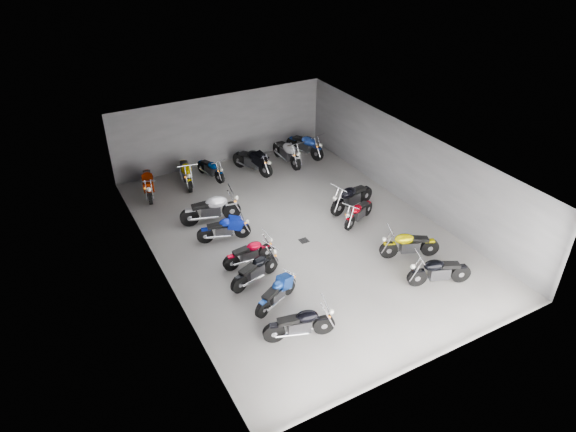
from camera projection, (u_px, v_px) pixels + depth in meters
name	position (u px, v px, depth m)	size (l,w,h in m)	color
ground	(297.00, 234.00, 18.85)	(14.00, 14.00, 0.00)	gray
wall_back	(222.00, 129.00, 23.23)	(10.00, 0.10, 3.20)	slate
wall_left	(158.00, 234.00, 15.97)	(0.10, 14.00, 3.20)	slate
wall_right	(409.00, 166.00, 20.04)	(0.10, 14.00, 3.20)	slate
ceiling	(298.00, 154.00, 17.15)	(10.00, 14.00, 0.04)	black
drain_grate	(304.00, 241.00, 18.47)	(0.32, 0.32, 0.01)	black
motorcycle_left_a	(300.00, 324.00, 14.17)	(2.01, 0.70, 0.90)	black
motorcycle_left_b	(277.00, 293.00, 15.36)	(1.73, 0.88, 0.81)	black
motorcycle_left_c	(256.00, 269.00, 16.28)	(1.91, 0.71, 0.86)	black
motorcycle_left_d	(250.00, 253.00, 17.08)	(1.87, 0.36, 0.82)	black
motorcycle_left_e	(224.00, 229.00, 18.29)	(1.92, 0.61, 0.86)	black
motorcycle_left_f	(211.00, 209.00, 19.28)	(2.31, 0.61, 1.02)	black
motorcycle_right_a	(439.00, 271.00, 16.17)	(2.01, 0.86, 0.92)	black
motorcycle_right_b	(409.00, 244.00, 17.41)	(1.96, 0.93, 0.91)	black
motorcycle_right_d	(358.00, 212.00, 19.30)	(1.76, 0.88, 0.82)	black
motorcycle_right_e	(351.00, 197.00, 20.10)	(2.21, 0.65, 0.98)	black
motorcycle_back_a	(148.00, 183.00, 21.06)	(0.67, 2.27, 1.01)	black
motorcycle_back_b	(186.00, 172.00, 21.89)	(0.60, 2.25, 1.00)	black
motorcycle_back_c	(211.00, 169.00, 22.38)	(0.60, 1.86, 0.83)	black
motorcycle_back_d	(253.00, 161.00, 22.82)	(1.00, 2.19, 1.01)	black
motorcycle_back_e	(287.00, 152.00, 23.58)	(0.47, 2.36, 1.04)	black
motorcycle_back_f	(305.00, 145.00, 24.30)	(0.81, 2.22, 1.00)	black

